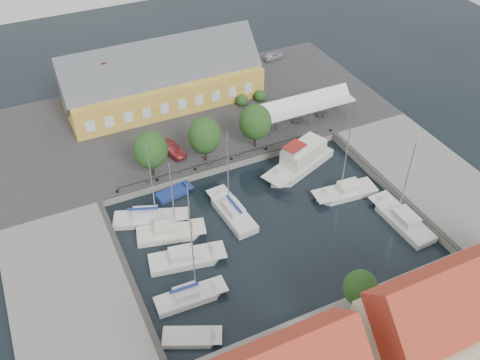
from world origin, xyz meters
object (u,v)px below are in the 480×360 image
at_px(trawler, 300,161).
at_px(west_boat_b, 169,234).
at_px(east_boat_b, 346,193).
at_px(warehouse, 158,81).
at_px(center_sailboat, 232,213).
at_px(west_boat_c, 185,259).
at_px(tent_canopy, 305,105).
at_px(east_boat_c, 402,221).
at_px(west_boat_a, 149,219).
at_px(launch_sw, 191,338).
at_px(car_red, 171,149).
at_px(west_boat_d, 189,298).
at_px(car_silver, 274,56).
at_px(launch_nw, 174,193).

relative_size(trawler, west_boat_b, 1.07).
height_order(trawler, east_boat_b, east_boat_b).
distance_m(warehouse, center_sailboat, 26.47).
xyz_separation_m(trawler, west_boat_c, (-19.08, -8.73, -0.76)).
bearing_deg(tent_canopy, center_sailboat, -143.77).
bearing_deg(east_boat_b, center_sailboat, 169.76).
bearing_deg(east_boat_b, east_boat_c, -66.25).
distance_m(west_boat_a, launch_sw, 16.71).
xyz_separation_m(center_sailboat, east_boat_c, (17.07, -9.44, -0.11)).
height_order(car_red, west_boat_d, west_boat_d).
height_order(tent_canopy, west_boat_c, west_boat_c).
xyz_separation_m(east_boat_c, west_boat_b, (-24.77, 9.51, 0.00)).
bearing_deg(east_boat_c, center_sailboat, 151.06).
xyz_separation_m(west_boat_d, launch_sw, (-1.50, -4.27, -0.18)).
relative_size(car_red, trawler, 0.41).
bearing_deg(trawler, west_boat_c, -155.41).
height_order(car_silver, car_red, car_red).
height_order(launch_sw, launch_nw, launch_sw).
height_order(center_sailboat, west_boat_a, center_sailboat).
bearing_deg(west_boat_b, west_boat_c, -86.68).
xyz_separation_m(warehouse, car_silver, (21.62, 4.61, -2.79)).
bearing_deg(west_boat_a, west_boat_c, -78.02).
height_order(car_red, center_sailboat, center_sailboat).
distance_m(trawler, east_boat_b, 7.42).
bearing_deg(west_boat_b, west_boat_a, 113.00).
bearing_deg(car_silver, trawler, 149.49).
bearing_deg(center_sailboat, west_boat_c, -150.08).
bearing_deg(west_boat_b, east_boat_c, -20.99).
xyz_separation_m(west_boat_a, west_boat_b, (1.34, -3.16, -0.01)).
height_order(car_red, trawler, trawler).
bearing_deg(launch_nw, center_sailboat, -53.04).
bearing_deg(center_sailboat, west_boat_d, -134.17).
distance_m(car_silver, trawler, 28.23).
bearing_deg(car_red, launch_nw, -128.01).
bearing_deg(trawler, west_boat_a, -176.63).
bearing_deg(west_boat_d, car_silver, 52.44).
height_order(warehouse, center_sailboat, center_sailboat).
xyz_separation_m(trawler, west_boat_b, (-19.33, -4.38, -0.76)).
bearing_deg(east_boat_c, tent_canopy, 90.76).
bearing_deg(launch_sw, tent_canopy, 43.43).
xyz_separation_m(car_silver, trawler, (-10.17, -26.32, -0.62)).
bearing_deg(center_sailboat, west_boat_a, 160.37).
relative_size(west_boat_b, west_boat_c, 0.95).
bearing_deg(east_boat_c, car_red, 131.44).
height_order(center_sailboat, launch_sw, center_sailboat).
height_order(warehouse, west_boat_d, warehouse).
relative_size(east_boat_c, launch_nw, 2.38).
xyz_separation_m(west_boat_b, west_boat_c, (0.25, -4.35, 0.00)).
xyz_separation_m(car_red, launch_sw, (-7.63, -26.45, -1.67)).
xyz_separation_m(tent_canopy, car_red, (-19.55, 0.73, -1.92)).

